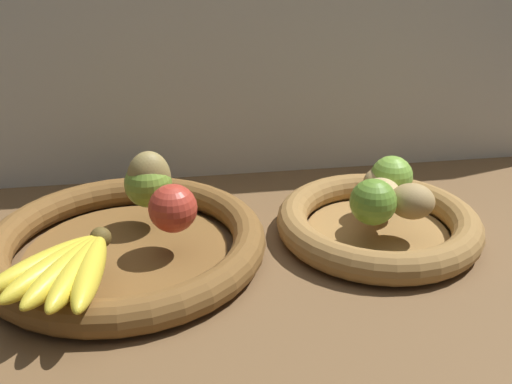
{
  "coord_description": "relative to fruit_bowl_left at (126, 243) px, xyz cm",
  "views": [
    {
      "loc": [
        -13.46,
        -68.13,
        41.14
      ],
      "look_at": [
        -2.19,
        1.75,
        8.51
      ],
      "focal_mm": 39.88,
      "sensor_mm": 36.0,
      "label": 1
    }
  ],
  "objects": [
    {
      "name": "pear_brown",
      "position": [
        3.58,
        6.49,
        6.61
      ],
      "size": [
        7.37,
        6.53,
        8.35
      ],
      "primitive_type": "ellipsoid",
      "rotation": [
        0.0,
        0.0,
        1.8
      ],
      "color": "olive",
      "rests_on": "fruit_bowl_left"
    },
    {
      "name": "fruit_bowl_right",
      "position": [
        36.19,
        -0.0,
        0.01
      ],
      "size": [
        29.76,
        29.76,
        4.51
      ],
      "color": "olive",
      "rests_on": "ground_plane"
    },
    {
      "name": "potato_small",
      "position": [
        39.47,
        -3.28,
        4.95
      ],
      "size": [
        7.68,
        7.1,
        5.02
      ],
      "primitive_type": "ellipsoid",
      "rotation": [
        0.0,
        0.0,
        2.82
      ],
      "color": "#A38451",
      "rests_on": "fruit_bowl_right"
    },
    {
      "name": "lime_far",
      "position": [
        39.28,
        3.98,
        5.59
      ],
      "size": [
        6.32,
        6.32,
        6.32
      ],
      "primitive_type": "sphere",
      "color": "#7AAD3D",
      "rests_on": "fruit_bowl_right"
    },
    {
      "name": "potato_large",
      "position": [
        36.19,
        0.0,
        4.7
      ],
      "size": [
        7.95,
        8.31,
        4.52
      ],
      "primitive_type": "ellipsoid",
      "rotation": [
        0.0,
        0.0,
        4.29
      ],
      "color": "tan",
      "rests_on": "fruit_bowl_right"
    },
    {
      "name": "fruit_bowl_left",
      "position": [
        0.0,
        0.0,
        0.0
      ],
      "size": [
        38.51,
        38.51,
        4.51
      ],
      "color": "brown",
      "rests_on": "ground_plane"
    },
    {
      "name": "apple_red_right",
      "position": [
        6.67,
        -2.09,
        5.7
      ],
      "size": [
        6.52,
        6.52,
        6.52
      ],
      "primitive_type": "sphere",
      "color": "#B73828",
      "rests_on": "fruit_bowl_left"
    },
    {
      "name": "ground_plane",
      "position": [
        20.28,
        -1.75,
        -3.57
      ],
      "size": [
        140.0,
        90.0,
        3.0
      ],
      "primitive_type": "cube",
      "color": "brown"
    },
    {
      "name": "back_wall",
      "position": [
        20.28,
        28.25,
        25.43
      ],
      "size": [
        140.0,
        3.0,
        55.0
      ],
      "color": "silver",
      "rests_on": "ground_plane"
    },
    {
      "name": "banana_bunch_front",
      "position": [
        -5.73,
        -11.72,
        3.95
      ],
      "size": [
        14.05,
        17.08,
        3.03
      ],
      "color": "yellow",
      "rests_on": "fruit_bowl_left"
    },
    {
      "name": "potato_back",
      "position": [
        38.24,
        4.51,
        4.7
      ],
      "size": [
        8.2,
        7.48,
        4.53
      ],
      "primitive_type": "ellipsoid",
      "rotation": [
        0.0,
        0.0,
        3.58
      ],
      "color": "#A38451",
      "rests_on": "fruit_bowl_right"
    },
    {
      "name": "apple_green_back",
      "position": [
        3.38,
        6.46,
        5.87
      ],
      "size": [
        6.88,
        6.88,
        6.88
      ],
      "primitive_type": "sphere",
      "color": "#7AA338",
      "rests_on": "fruit_bowl_left"
    },
    {
      "name": "lime_near",
      "position": [
        33.54,
        -3.98,
        5.63
      ],
      "size": [
        6.39,
        6.39,
        6.39
      ],
      "primitive_type": "sphere",
      "color": "olive",
      "rests_on": "fruit_bowl_right"
    }
  ]
}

